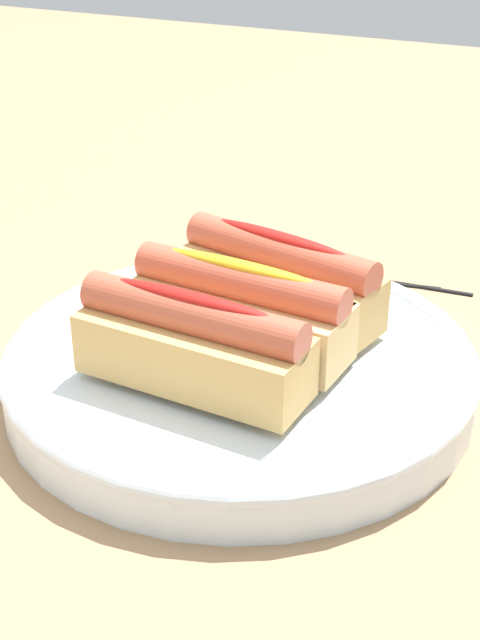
# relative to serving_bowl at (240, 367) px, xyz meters

# --- Properties ---
(ground_plane) EXTENTS (2.40, 2.40, 0.00)m
(ground_plane) POSITION_rel_serving_bowl_xyz_m (-0.01, -0.01, -0.02)
(ground_plane) COLOR #9E7A56
(serving_bowl) EXTENTS (0.32, 0.32, 0.04)m
(serving_bowl) POSITION_rel_serving_bowl_xyz_m (0.00, 0.00, 0.00)
(serving_bowl) COLOR silver
(serving_bowl) RESTS_ON ground_plane
(hotdog_front) EXTENTS (0.16, 0.08, 0.06)m
(hotdog_front) POSITION_rel_serving_bowl_xyz_m (-0.01, -0.05, 0.04)
(hotdog_front) COLOR tan
(hotdog_front) RESTS_ON serving_bowl
(hotdog_back) EXTENTS (0.15, 0.06, 0.06)m
(hotdog_back) POSITION_rel_serving_bowl_xyz_m (0.00, -0.00, 0.04)
(hotdog_back) COLOR #DBB270
(hotdog_back) RESTS_ON serving_bowl
(hotdog_side) EXTENTS (0.15, 0.06, 0.06)m
(hotdog_side) POSITION_rel_serving_bowl_xyz_m (0.01, 0.05, 0.04)
(hotdog_side) COLOR tan
(hotdog_side) RESTS_ON serving_bowl
(chopstick_near) EXTENTS (0.22, 0.04, 0.01)m
(chopstick_near) POSITION_rel_serving_bowl_xyz_m (0.02, -0.20, -0.02)
(chopstick_near) COLOR black
(chopstick_near) RESTS_ON ground_plane
(chopstick_far) EXTENTS (0.22, 0.02, 0.01)m
(chopstick_far) POSITION_rel_serving_bowl_xyz_m (-0.01, -0.21, -0.02)
(chopstick_far) COLOR black
(chopstick_far) RESTS_ON ground_plane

